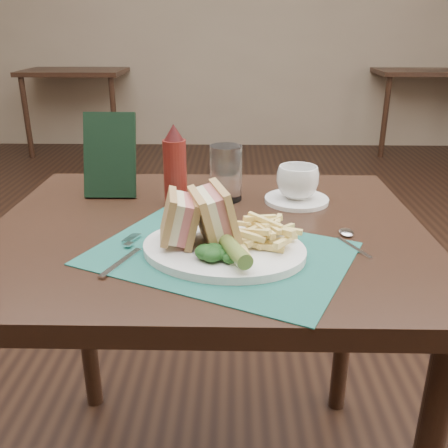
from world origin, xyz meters
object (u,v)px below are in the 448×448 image
table_bg_left (80,110)px  coffee_cup (298,182)px  sandwich_half_a (168,219)px  drinking_glass (226,173)px  table_bg_right (417,110)px  table_main (209,372)px  ketchup_bottle (175,165)px  check_presenter (110,155)px  sandwich_half_b (203,216)px  saucer (297,200)px  plate (224,249)px  placemat (220,253)px

table_bg_left → coffee_cup: 3.98m
sandwich_half_a → drinking_glass: 0.31m
sandwich_half_a → table_bg_left: bearing=101.1°
table_bg_right → table_main: bearing=-114.9°
table_main → ketchup_bottle: (-0.08, 0.13, 0.47)m
table_bg_right → ketchup_bottle: bearing=-116.6°
drinking_glass → check_presenter: size_ratio=0.64×
table_bg_left → sandwich_half_a: sandwich_half_a is taller
ketchup_bottle → check_presenter: size_ratio=0.92×
table_main → sandwich_half_a: (-0.06, -0.13, 0.44)m
sandwich_half_b → saucer: 0.35m
plate → sandwich_half_b: 0.07m
table_main → plate: (0.04, -0.14, 0.38)m
check_presenter → sandwich_half_b: bearing=-53.7°
placemat → saucer: bearing=59.3°
table_main → plate: 0.41m
check_presenter → placemat: bearing=-51.3°
table_main → placemat: (0.03, -0.14, 0.38)m
drinking_glass → placemat: bearing=-90.9°
table_main → drinking_glass: (0.04, 0.17, 0.44)m
placemat → sandwich_half_b: sandwich_half_b is taller
plate → check_presenter: 0.45m
plate → table_bg_right: bearing=81.6°
table_main → check_presenter: size_ratio=4.44×
coffee_cup → table_bg_right: bearing=66.9°
table_bg_left → sandwich_half_a: size_ratio=9.54×
sandwich_half_b → drinking_glass: 0.30m
table_bg_right → plate: bearing=-113.7°
table_main → placemat: size_ratio=2.01×
table_bg_left → saucer: 3.98m
coffee_cup → check_presenter: size_ratio=0.48×
table_bg_left → plate: size_ratio=3.00×
table_main → sandwich_half_a: bearing=-115.4°
drinking_glass → ketchup_bottle: 0.12m
ketchup_bottle → table_bg_right: bearing=63.4°
sandwich_half_a → sandwich_half_b: 0.06m
sandwich_half_b → plate: bearing=-32.1°
table_main → check_presenter: (-0.24, 0.20, 0.47)m
table_bg_right → plate: (-1.75, -4.00, 0.38)m
table_bg_right → sandwich_half_b: bearing=-114.2°
ketchup_bottle → table_main: bearing=-59.2°
table_bg_right → sandwich_half_a: (-1.85, -3.99, 0.44)m
coffee_cup → check_presenter: (-0.45, 0.05, 0.05)m
table_main → table_bg_right: same height
table_bg_right → coffee_cup: 4.06m
saucer → table_main: bearing=-143.5°
coffee_cup → ketchup_bottle: 0.29m
plate → sandwich_half_a: bearing=-169.7°
sandwich_half_b → ketchup_bottle: (-0.08, 0.26, 0.02)m
table_bg_right → saucer: bearing=-113.1°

